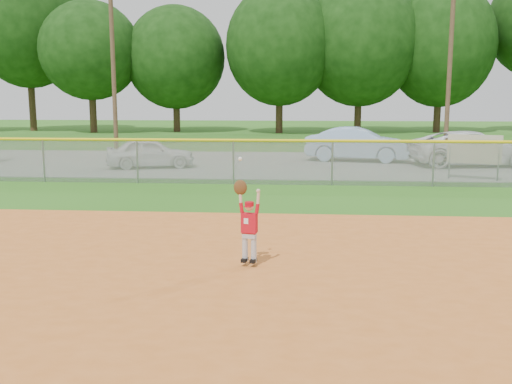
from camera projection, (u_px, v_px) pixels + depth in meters
ground at (165, 274)px, 9.65m from camera, size 120.00×120.00×0.00m
clay_infield at (105, 352)px, 6.70m from camera, size 24.00×16.00×0.04m
parking_strip at (249, 163)px, 25.38m from camera, size 44.00×10.00×0.03m
car_white_a at (150, 153)px, 23.66m from camera, size 3.84×2.34×1.22m
car_blue at (357, 144)px, 26.05m from camera, size 4.87×2.42×1.53m
car_white_b at (473, 148)px, 24.31m from camera, size 5.56×3.09×1.47m
sponsor_sign at (474, 150)px, 20.14m from camera, size 1.71×0.75×1.63m
outfield_fence at (233, 158)px, 19.33m from camera, size 40.06×0.10×1.55m
power_lines at (278, 64)px, 30.42m from camera, size 19.40×0.24×9.00m
tree_line at (285, 38)px, 45.58m from camera, size 62.37×13.00×14.43m
ballplayer at (248, 222)px, 9.90m from camera, size 0.48×0.25×1.84m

